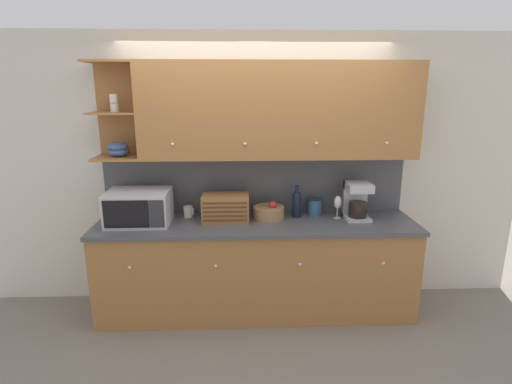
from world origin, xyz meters
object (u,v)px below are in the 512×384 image
(bread_box, at_px, (225,208))
(wine_glass, at_px, (338,203))
(coffee_maker, at_px, (357,200))
(microwave, at_px, (139,207))
(wine_bottle, at_px, (297,203))
(mug, at_px, (189,212))
(fruit_basket, at_px, (269,212))
(storage_canister, at_px, (314,207))

(bread_box, bearing_deg, wine_glass, 1.97)
(wine_glass, bearing_deg, coffee_maker, -3.93)
(microwave, distance_m, wine_bottle, 1.45)
(mug, xyz_separation_m, bread_box, (0.36, -0.13, 0.07))
(mug, distance_m, coffee_maker, 1.59)
(wine_bottle, bearing_deg, fruit_basket, -171.28)
(microwave, height_order, bread_box, microwave)
(wine_bottle, xyz_separation_m, coffee_maker, (0.56, -0.07, 0.04))
(wine_bottle, bearing_deg, storage_canister, 21.48)
(wine_glass, height_order, coffee_maker, coffee_maker)
(mug, height_order, bread_box, bread_box)
(storage_canister, xyz_separation_m, coffee_maker, (0.37, -0.14, 0.10))
(bread_box, relative_size, wine_bottle, 1.38)
(storage_canister, bearing_deg, fruit_basket, -165.83)
(microwave, distance_m, wine_glass, 1.83)
(wine_bottle, height_order, wine_glass, wine_bottle)
(wine_glass, bearing_deg, microwave, -177.53)
(bread_box, height_order, fruit_basket, bread_box)
(mug, relative_size, bread_box, 0.25)
(microwave, xyz_separation_m, wine_glass, (1.83, 0.08, -0.00))
(microwave, relative_size, wine_bottle, 1.78)
(storage_canister, bearing_deg, wine_glass, -33.23)
(mug, relative_size, fruit_basket, 0.36)
(mug, relative_size, coffee_maker, 0.30)
(microwave, distance_m, coffee_maker, 2.00)
(bread_box, bearing_deg, wine_bottle, 7.58)
(wine_bottle, bearing_deg, wine_glass, -7.95)
(microwave, relative_size, storage_canister, 3.58)
(fruit_basket, height_order, coffee_maker, coffee_maker)
(mug, distance_m, bread_box, 0.39)
(mug, distance_m, wine_bottle, 1.03)
(fruit_basket, height_order, storage_canister, fruit_basket)
(wine_glass, bearing_deg, storage_canister, 146.77)
(mug, distance_m, storage_canister, 1.21)
(storage_canister, bearing_deg, microwave, -172.83)
(microwave, height_order, wine_bottle, wine_bottle)
(microwave, distance_m, storage_canister, 1.65)
(coffee_maker, bearing_deg, wine_glass, 176.07)
(microwave, xyz_separation_m, coffee_maker, (2.00, 0.07, 0.02))
(storage_canister, height_order, wine_glass, wine_glass)
(storage_canister, height_order, coffee_maker, coffee_maker)
(mug, bearing_deg, wine_bottle, -2.13)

